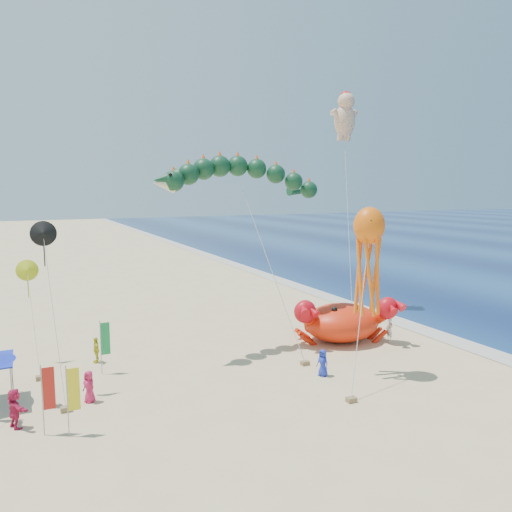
{
  "coord_description": "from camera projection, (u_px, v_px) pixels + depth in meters",
  "views": [
    {
      "loc": [
        -15.43,
        -26.18,
        10.71
      ],
      "look_at": [
        -2.0,
        2.0,
        6.5
      ],
      "focal_mm": 35.0,
      "sensor_mm": 36.0,
      "label": 1
    }
  ],
  "objects": [
    {
      "name": "foam_strip",
      "position": [
        440.0,
        336.0,
        36.55
      ],
      "size": [
        320.0,
        320.0,
        0.0
      ],
      "primitive_type": "plane",
      "color": "silver",
      "rests_on": "ground"
    },
    {
      "name": "octopus_kite",
      "position": [
        368.0,
        253.0,
        28.06
      ],
      "size": [
        4.17,
        3.8,
        9.72
      ],
      "color": "#F9630D",
      "rests_on": "ground"
    },
    {
      "name": "crab_inflatable",
      "position": [
        342.0,
        321.0,
        35.22
      ],
      "size": [
        7.49,
        5.92,
        3.28
      ],
      "color": "red",
      "rests_on": "ground"
    },
    {
      "name": "dragon_kite",
      "position": [
        240.0,
        182.0,
        32.53
      ],
      "size": [
        11.95,
        6.92,
        12.47
      ],
      "color": "#0D321C",
      "rests_on": "ground"
    },
    {
      "name": "feather_flags",
      "position": [
        42.0,
        372.0,
        23.86
      ],
      "size": [
        8.81,
        7.07,
        3.2
      ],
      "color": "gray",
      "rests_on": "ground"
    },
    {
      "name": "beachgoers",
      "position": [
        131.0,
        378.0,
        26.16
      ],
      "size": [
        24.76,
        8.88,
        1.9
      ],
      "color": "#C41F4D",
      "rests_on": "ground"
    },
    {
      "name": "cherub_kite",
      "position": [
        345.0,
        115.0,
        43.28
      ],
      "size": [
        4.18,
        6.88,
        19.08
      ],
      "color": "#E1AB89",
      "rests_on": "ground"
    },
    {
      "name": "ground",
      "position": [
        298.0,
        360.0,
        31.43
      ],
      "size": [
        320.0,
        320.0,
        0.0
      ],
      "primitive_type": "plane",
      "color": "#D1B784",
      "rests_on": "ground"
    }
  ]
}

